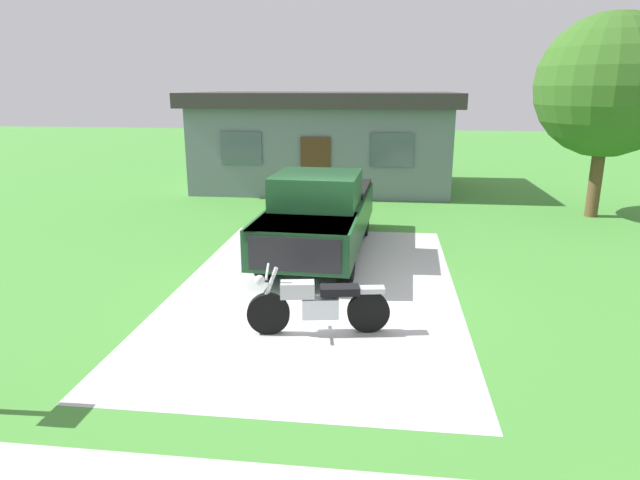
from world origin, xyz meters
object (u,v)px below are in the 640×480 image
(motorcycle, at_px, (318,304))
(shade_tree, at_px, (608,86))
(neighbor_house, at_px, (324,139))
(pickup_truck, at_px, (320,212))

(motorcycle, height_order, shade_tree, shade_tree)
(motorcycle, relative_size, neighbor_house, 0.23)
(shade_tree, bearing_deg, pickup_truck, -148.69)
(motorcycle, height_order, neighbor_house, neighbor_house)
(motorcycle, xyz_separation_m, neighbor_house, (-1.36, 12.92, 1.32))
(motorcycle, relative_size, shade_tree, 0.39)
(pickup_truck, distance_m, neighbor_house, 8.69)
(pickup_truck, relative_size, neighbor_house, 0.59)
(pickup_truck, xyz_separation_m, neighbor_house, (-0.89, 8.61, 0.84))
(pickup_truck, height_order, shade_tree, shade_tree)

